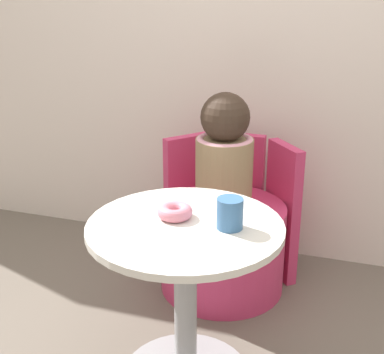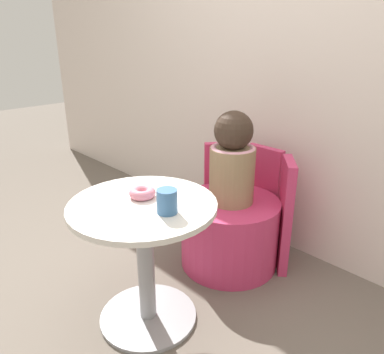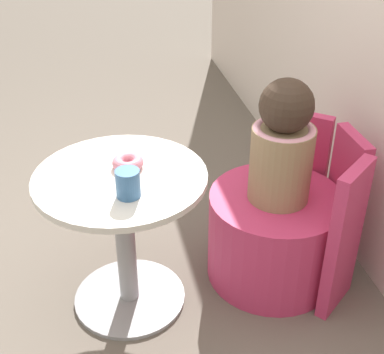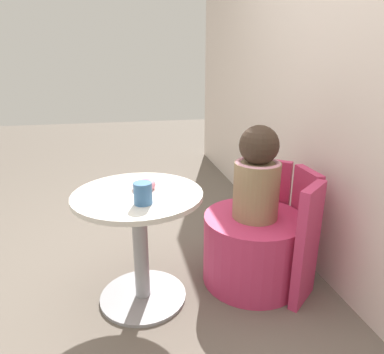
% 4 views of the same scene
% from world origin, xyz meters
% --- Properties ---
extents(ground_plane, '(12.00, 12.00, 0.00)m').
position_xyz_m(ground_plane, '(0.00, 0.00, 0.00)').
color(ground_plane, '#665B51').
extents(back_wall, '(6.00, 0.06, 2.40)m').
position_xyz_m(back_wall, '(0.00, 1.13, 1.20)').
color(back_wall, silver).
rests_on(back_wall, ground_plane).
extents(round_table, '(0.65, 0.65, 0.62)m').
position_xyz_m(round_table, '(-0.08, 0.03, 0.42)').
color(round_table, '#99999E').
rests_on(round_table, ground_plane).
extents(tub_chair, '(0.57, 0.57, 0.41)m').
position_xyz_m(tub_chair, '(-0.12, 0.67, 0.21)').
color(tub_chair, '#C63360').
rests_on(tub_chair, ground_plane).
extents(booth_backrest, '(0.67, 0.25, 0.66)m').
position_xyz_m(booth_backrest, '(-0.12, 0.91, 0.33)').
color(booth_backrest, '#C63360').
rests_on(booth_backrest, ground_plane).
extents(child_figure, '(0.25, 0.25, 0.52)m').
position_xyz_m(child_figure, '(-0.12, 0.67, 0.66)').
color(child_figure, '#937A56').
rests_on(child_figure, tub_chair).
extents(donut, '(0.12, 0.12, 0.04)m').
position_xyz_m(donut, '(-0.13, 0.06, 0.64)').
color(donut, pink).
rests_on(donut, round_table).
extents(cup, '(0.09, 0.09, 0.10)m').
position_xyz_m(cup, '(0.07, 0.04, 0.67)').
color(cup, '#386699').
rests_on(cup, round_table).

